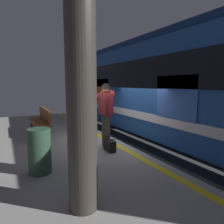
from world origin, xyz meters
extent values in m
plane|color=#3D3D3F|center=(0.00, 0.00, 0.00)|extent=(24.75, 24.75, 0.00)
cube|color=gray|center=(0.00, 2.22, 0.47)|extent=(12.71, 4.45, 0.95)
cube|color=yellow|center=(0.00, 0.30, 0.95)|extent=(12.45, 0.16, 0.01)
cube|color=slate|center=(0.00, -1.53, 0.08)|extent=(16.52, 0.08, 0.16)
cube|color=slate|center=(0.00, -2.97, 0.08)|extent=(16.52, 0.08, 0.16)
cube|color=#1E478C|center=(0.72, -2.25, 2.44)|extent=(12.77, 2.74, 2.99)
cube|color=navy|center=(0.72, -2.25, 4.06)|extent=(12.52, 2.52, 0.24)
cube|color=black|center=(0.72, -0.87, 2.97)|extent=(12.13, 0.03, 0.90)
cube|color=silver|center=(0.72, -0.87, 1.62)|extent=(12.13, 0.03, 0.24)
cube|color=#3359B2|center=(-1.51, -0.86, 2.29)|extent=(1.38, 0.02, 1.12)
cube|color=#D85919|center=(2.96, -0.86, 2.29)|extent=(1.38, 0.02, 1.12)
cylinder|color=black|center=(4.87, -1.15, 0.58)|extent=(0.84, 0.12, 0.84)
cylinder|color=black|center=(4.87, -3.35, 0.58)|extent=(0.84, 0.12, 0.84)
cylinder|color=brown|center=(-0.61, 0.62, 1.39)|extent=(0.14, 0.14, 0.89)
cylinder|color=brown|center=(-0.43, 0.62, 1.39)|extent=(0.14, 0.14, 0.89)
cube|color=maroon|center=(-0.52, 0.62, 2.11)|extent=(0.40, 0.24, 0.56)
sphere|color=maroon|center=(-0.52, 0.46, 2.37)|extent=(0.20, 0.20, 0.20)
sphere|color=tan|center=(-0.52, 0.62, 2.54)|extent=(0.22, 0.22, 0.22)
cylinder|color=maroon|center=(-0.77, 0.62, 2.06)|extent=(0.09, 0.09, 0.50)
cylinder|color=maroon|center=(-0.29, 0.70, 2.34)|extent=(0.09, 0.42, 0.33)
cube|color=black|center=(-0.29, 0.80, 2.50)|extent=(0.07, 0.02, 0.15)
cube|color=black|center=(-0.89, 0.70, 1.08)|extent=(0.38, 0.18, 0.28)
torus|color=black|center=(-0.89, 0.70, 1.28)|extent=(0.34, 0.34, 0.02)
cylinder|color=#38332D|center=(-2.89, 2.12, 2.95)|extent=(0.39, 0.39, 4.02)
cube|color=brown|center=(1.61, 2.03, 1.40)|extent=(1.77, 0.44, 0.08)
cube|color=brown|center=(1.61, 1.84, 1.65)|extent=(1.77, 0.06, 0.40)
cube|color=#333338|center=(0.90, 2.03, 1.17)|extent=(0.06, 0.40, 0.45)
cube|color=#333338|center=(2.32, 2.03, 1.17)|extent=(0.06, 0.40, 0.45)
cylinder|color=#2D4C38|center=(-1.41, 2.46, 1.38)|extent=(0.43, 0.43, 0.86)
camera|label=1|loc=(-5.39, 2.99, 2.64)|focal=32.95mm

